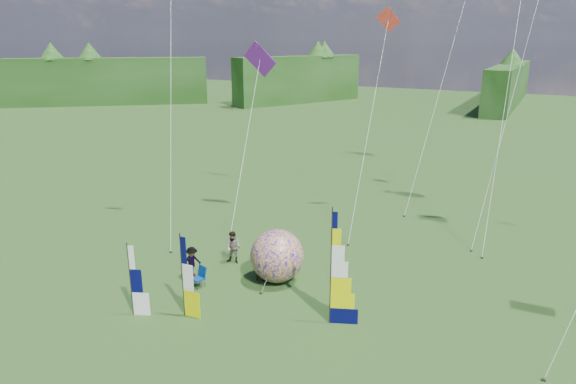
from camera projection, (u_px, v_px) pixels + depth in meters
The scene contains 17 objects.
ground at pixel (263, 358), 19.82m from camera, with size 220.00×220.00×0.00m, color #315321.
treeline_ring at pixel (261, 263), 18.66m from camera, with size 210.00×210.00×8.00m, color #305827, non-canonical shape.
feather_banner_main at pixel (331, 269), 21.51m from camera, with size 1.38×0.10×5.11m, color #05063B, non-canonical shape.
side_banner_left at pixel (182, 277), 22.33m from camera, with size 1.05×0.10×3.78m, color #D4D800, non-canonical shape.
side_banner_far at pixel (130, 281), 22.42m from camera, with size 0.99×0.10×3.35m, color white, non-canonical shape.
bol_inflatable at pixel (277, 256), 25.75m from camera, with size 2.71×2.71×2.71m, color #0B0093.
spectator_a at pixel (260, 264), 25.93m from camera, with size 0.66×0.44×1.82m, color #66594C.
spectator_b at pixel (233, 248), 27.92m from camera, with size 0.88×0.43×1.81m, color #66594C.
spectator_c at pixel (192, 262), 26.30m from camera, with size 1.07×0.39×1.65m, color #66594C.
spectator_d at pixel (282, 255), 27.17m from camera, with size 0.96×0.39×1.63m, color #66594C.
camp_chair at pixel (198, 277), 25.28m from camera, with size 0.62×0.62×1.08m, color navy, non-canonical shape.
kite_whale at pixel (511, 62), 31.15m from camera, with size 3.52×15.51×20.87m, color black, non-canonical shape.
kite_rainbow_delta at pixel (245, 130), 32.47m from camera, with size 6.84×12.58×12.51m, color red, non-canonical shape.
small_kite_red at pixel (370, 116), 32.09m from camera, with size 3.53×10.90×14.37m, color red, non-canonical shape.
small_kite_orange at pixel (508, 107), 29.92m from camera, with size 3.89×9.24×15.97m, color #FF6227, non-canonical shape.
small_kite_pink at pixel (170, 99), 30.58m from camera, with size 6.43×8.71×16.70m, color #E535AF, non-canonical shape.
small_kite_green at pixel (445, 65), 36.58m from camera, with size 4.39×13.19×20.02m, color #34C562, non-canonical shape.
Camera 1 is at (8.87, -14.67, 11.88)m, focal length 32.00 mm.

